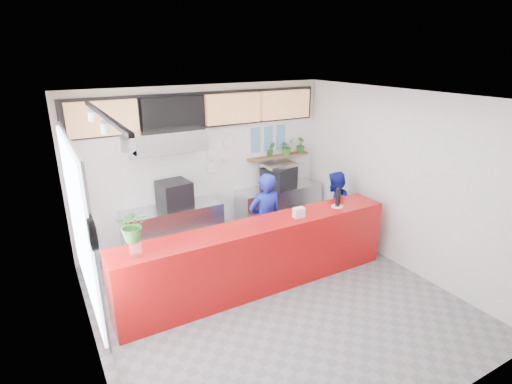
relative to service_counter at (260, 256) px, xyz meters
name	(u,v)px	position (x,y,z in m)	size (l,w,h in m)	color
floor	(273,299)	(0.00, -0.40, -0.55)	(5.00, 5.00, 0.00)	slate
ceiling	(276,98)	(0.00, -0.40, 2.45)	(5.00, 5.00, 0.00)	silver
wall_back	(205,165)	(0.00, 2.10, 0.95)	(5.00, 5.00, 0.00)	white
wall_left	(83,249)	(-2.50, -0.40, 0.95)	(5.00, 5.00, 0.00)	white
wall_right	(400,181)	(2.50, -0.40, 0.95)	(5.00, 5.00, 0.00)	white
service_counter	(260,256)	(0.00, 0.00, 0.00)	(4.50, 0.60, 1.10)	#AA0C0C
cream_band	(203,107)	(0.00, 2.09, 2.05)	(5.00, 0.02, 0.80)	beige
prep_bench	(173,230)	(-0.80, 1.80, -0.10)	(1.80, 0.60, 0.90)	#B2B5BA
panini_oven	(174,194)	(-0.73, 1.80, 0.59)	(0.53, 0.53, 0.48)	black
extraction_hood	(167,140)	(-0.80, 1.75, 1.60)	(1.20, 0.70, 0.35)	#B2B5BA
hood_lip	(168,151)	(-0.80, 1.75, 1.40)	(1.20, 0.70, 0.08)	#B2B5BA
right_bench	(279,207)	(1.50, 1.80, -0.10)	(1.80, 0.60, 0.90)	#B2B5BA
espresso_machine	(279,177)	(1.50, 1.80, 0.57)	(0.69, 0.49, 0.44)	black
espresso_tray	(279,165)	(1.50, 1.80, 0.83)	(0.68, 0.47, 0.06)	#ACAEB3
herb_shelf	(278,156)	(1.60, 2.00, 0.95)	(1.40, 0.18, 0.04)	brown
menu_board_far_left	(103,118)	(-1.75, 1.98, 2.00)	(1.10, 0.10, 0.55)	tan
menu_board_mid_left	(173,113)	(-0.59, 1.98, 2.00)	(1.10, 0.10, 0.55)	black
menu_board_mid_right	(233,109)	(0.57, 1.98, 2.00)	(1.10, 0.10, 0.55)	tan
menu_board_far_right	(285,105)	(1.73, 1.98, 2.00)	(1.10, 0.10, 0.55)	tan
soffit	(203,110)	(0.00, 2.06, 2.00)	(4.80, 0.04, 0.65)	black
window_pane	(79,223)	(-2.47, -0.10, 1.15)	(0.04, 2.20, 1.90)	silver
window_frame	(81,222)	(-2.45, -0.10, 1.15)	(0.03, 2.30, 2.00)	#B2B5BA
wall_clock_rim	(92,234)	(-2.46, -1.30, 1.50)	(0.30, 0.30, 0.05)	black
wall_clock_face	(96,234)	(-2.43, -1.30, 1.50)	(0.26, 0.26, 0.02)	white
track_rail	(104,115)	(-2.10, -0.40, 2.39)	(0.05, 2.40, 0.04)	black
dec_plate_a	(212,152)	(0.15, 2.07, 1.20)	(0.24, 0.24, 0.03)	silver
dec_plate_b	(227,155)	(0.45, 2.07, 1.10)	(0.24, 0.24, 0.03)	silver
dec_plate_c	(213,167)	(0.15, 2.07, 0.90)	(0.24, 0.24, 0.03)	silver
dec_plate_d	(229,142)	(0.50, 2.07, 1.35)	(0.24, 0.24, 0.03)	silver
photo_frame_a	(256,134)	(1.10, 2.08, 1.45)	(0.20, 0.02, 0.25)	#598CBF
photo_frame_b	(268,133)	(1.40, 2.08, 1.45)	(0.20, 0.02, 0.25)	#598CBF
photo_frame_c	(281,131)	(1.70, 2.08, 1.45)	(0.20, 0.02, 0.25)	#598CBF
photo_frame_d	(256,146)	(1.10, 2.08, 1.20)	(0.20, 0.02, 0.25)	#598CBF
photo_frame_e	(268,145)	(1.40, 2.08, 1.20)	(0.20, 0.02, 0.25)	#598CBF
photo_frame_f	(281,143)	(1.70, 2.08, 1.20)	(0.20, 0.02, 0.25)	#598CBF
staff_center	(265,220)	(0.45, 0.60, 0.28)	(0.61, 0.40, 1.67)	navy
staff_right	(334,209)	(1.96, 0.59, 0.18)	(0.72, 0.56, 1.47)	navy
herb_b	(271,149)	(1.42, 2.00, 1.12)	(0.17, 0.13, 0.30)	#2B6222
herb_c	(286,146)	(1.80, 2.00, 1.14)	(0.30, 0.26, 0.33)	#2B6222
herb_d	(301,145)	(2.16, 2.00, 1.13)	(0.18, 0.16, 0.32)	#2B6222
glass_vase	(136,249)	(-1.88, -0.09, 0.65)	(0.16, 0.16, 0.19)	silver
basil_vase	(133,225)	(-1.88, -0.09, 0.99)	(0.39, 0.34, 0.43)	#2B6222
napkin_holder	(299,213)	(0.66, -0.08, 0.63)	(0.18, 0.11, 0.15)	silver
white_plate	(337,206)	(1.48, -0.04, 0.56)	(0.20, 0.20, 0.01)	silver
pepper_mill	(338,197)	(1.48, -0.04, 0.72)	(0.08, 0.08, 0.31)	black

